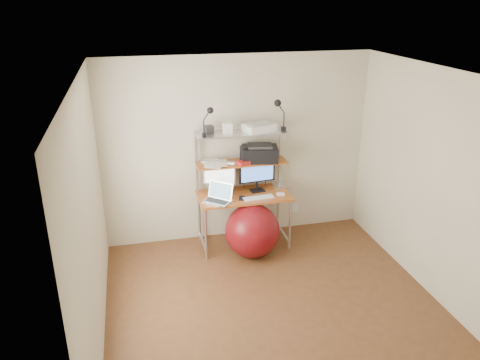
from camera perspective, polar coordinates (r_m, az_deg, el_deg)
The scene contains 20 objects.
room at distance 4.65m, azimuth 4.76°, elevation -2.92°, with size 3.60×3.60×3.60m.
computer_desk at distance 6.09m, azimuth 0.34°, elevation 0.29°, with size 1.20×0.60×1.57m.
wall_outlet at distance 6.83m, azimuth 6.71°, elevation -3.38°, with size 0.08×0.01×0.12m, color white.
monitor_silver at distance 6.09m, azimuth -2.56°, elevation 0.64°, with size 0.42×0.20×0.47m.
monitor_black at distance 6.16m, azimuth 2.10°, elevation 0.87°, with size 0.50×0.16×0.50m.
laptop at distance 5.93m, azimuth -2.59°, elevation -2.10°, with size 0.43×0.43×0.30m.
keyboard at distance 6.02m, azimuth 2.26°, elevation -2.17°, with size 0.40×0.12×0.01m, color white.
mouse at distance 6.13m, azimuth 4.96°, elevation -1.72°, with size 0.10×0.06×0.03m, color white.
mac_mini at distance 6.37m, azimuth 4.91°, elevation -0.73°, with size 0.18×0.18×0.03m, color silver.
phone at distance 6.01m, azimuth 0.24°, elevation -2.22°, with size 0.07×0.14×0.01m, color black.
printer at distance 6.11m, azimuth 2.41°, elevation 3.29°, with size 0.51×0.40×0.22m.
nas_cube at distance 6.08m, azimuth 0.88°, elevation 3.23°, with size 0.14×0.14×0.21m, color black.
red_box at distance 5.99m, azimuth 0.52°, elevation 2.13°, with size 0.17×0.11×0.05m, color #B31F1C.
scanner at distance 6.02m, azimuth 2.35°, elevation 6.46°, with size 0.45×0.36×0.10m.
box_white at distance 5.89m, azimuth -1.56°, elevation 6.32°, with size 0.11×0.10×0.13m, color white.
box_grey at distance 5.92m, azimuth -3.78°, elevation 6.17°, with size 0.10×0.10×0.10m, color #2A2A2D.
clip_lamp_left at distance 5.72m, azimuth -3.81°, elevation 7.89°, with size 0.15×0.08×0.37m.
clip_lamp_right at distance 5.95m, azimuth 4.78°, elevation 8.72°, with size 0.16×0.09×0.41m.
exercise_ball at distance 6.04m, azimuth 1.51°, elevation -6.21°, with size 0.70×0.70×0.70m, color #670B0B.
paper_stack at distance 6.01m, azimuth -3.15°, elevation 2.06°, with size 0.34×0.41×0.02m.
Camera 1 is at (-1.35, -4.01, 3.18)m, focal length 35.00 mm.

